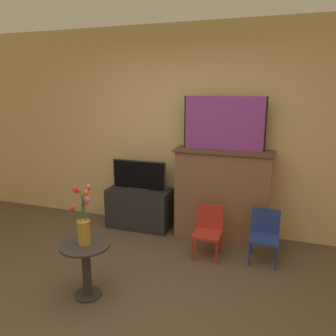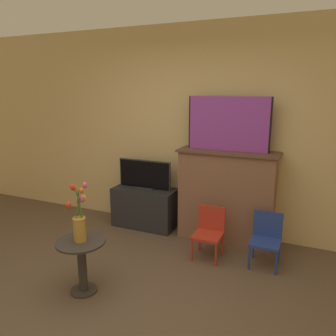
{
  "view_description": "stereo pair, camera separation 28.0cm",
  "coord_description": "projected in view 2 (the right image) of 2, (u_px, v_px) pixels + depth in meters",
  "views": [
    {
      "loc": [
        1.11,
        -2.07,
        1.89
      ],
      "look_at": [
        0.01,
        1.18,
        1.06
      ],
      "focal_mm": 35.0,
      "sensor_mm": 36.0,
      "label": 1
    },
    {
      "loc": [
        1.38,
        -1.97,
        1.89
      ],
      "look_at": [
        0.01,
        1.18,
        1.06
      ],
      "focal_mm": 35.0,
      "sensor_mm": 36.0,
      "label": 2
    }
  ],
  "objects": [
    {
      "name": "ground_plane",
      "position": [
        111.0,
        322.0,
        2.73
      ],
      "size": [
        14.0,
        14.0,
        0.0
      ],
      "primitive_type": "plane",
      "color": "brown"
    },
    {
      "name": "wall_back",
      "position": [
        196.0,
        131.0,
        4.31
      ],
      "size": [
        8.0,
        0.06,
        2.7
      ],
      "color": "tan",
      "rests_on": "ground"
    },
    {
      "name": "fireplace_mantel",
      "position": [
        226.0,
        195.0,
        4.11
      ],
      "size": [
        1.22,
        0.41,
        1.16
      ],
      "color": "brown",
      "rests_on": "ground"
    },
    {
      "name": "painting",
      "position": [
        228.0,
        124.0,
        3.91
      ],
      "size": [
        1.0,
        0.03,
        0.65
      ],
      "color": "black",
      "rests_on": "fireplace_mantel"
    },
    {
      "name": "tv_stand",
      "position": [
        145.0,
        207.0,
        4.59
      ],
      "size": [
        0.87,
        0.41,
        0.55
      ],
      "color": "#232326",
      "rests_on": "ground"
    },
    {
      "name": "tv_monitor",
      "position": [
        145.0,
        175.0,
        4.49
      ],
      "size": [
        0.77,
        0.12,
        0.4
      ],
      "color": "#2D2D2D",
      "rests_on": "tv_stand"
    },
    {
      "name": "chair_red",
      "position": [
        209.0,
        230.0,
        3.74
      ],
      "size": [
        0.31,
        0.31,
        0.58
      ],
      "color": "#B22D1E",
      "rests_on": "ground"
    },
    {
      "name": "chair_blue",
      "position": [
        266.0,
        237.0,
        3.57
      ],
      "size": [
        0.31,
        0.31,
        0.58
      ],
      "color": "navy",
      "rests_on": "ground"
    },
    {
      "name": "side_table",
      "position": [
        82.0,
        259.0,
        3.07
      ],
      "size": [
        0.46,
        0.46,
        0.53
      ],
      "color": "#332D28",
      "rests_on": "ground"
    },
    {
      "name": "vase_tulips",
      "position": [
        79.0,
        221.0,
        2.99
      ],
      "size": [
        0.19,
        0.18,
        0.54
      ],
      "color": "#B78433",
      "rests_on": "side_table"
    }
  ]
}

